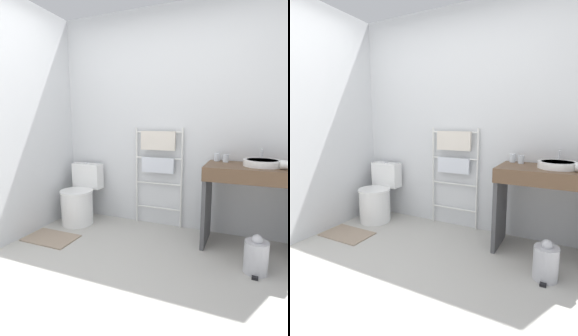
{
  "view_description": "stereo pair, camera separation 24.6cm",
  "coord_description": "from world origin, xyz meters",
  "views": [
    {
      "loc": [
        0.88,
        -1.4,
        1.28
      ],
      "look_at": [
        -0.04,
        0.84,
        0.85
      ],
      "focal_mm": 28.0,
      "sensor_mm": 36.0,
      "label": 1
    },
    {
      "loc": [
        1.1,
        -1.3,
        1.28
      ],
      "look_at": [
        -0.04,
        0.84,
        0.85
      ],
      "focal_mm": 28.0,
      "sensor_mm": 36.0,
      "label": 2
    }
  ],
  "objects": [
    {
      "name": "ground_plane",
      "position": [
        0.0,
        0.0,
        0.0
      ],
      "size": [
        12.0,
        12.0,
        0.0
      ],
      "primitive_type": "plane",
      "color": "#B2AFA8"
    },
    {
      "name": "wall_back",
      "position": [
        0.0,
        1.65,
        1.28
      ],
      "size": [
        3.1,
        0.12,
        2.56
      ],
      "primitive_type": "cube",
      "color": "silver",
      "rests_on": "ground_plane"
    },
    {
      "name": "wall_side",
      "position": [
        -1.49,
        0.79,
        1.28
      ],
      "size": [
        0.12,
        2.34,
        2.56
      ],
      "primitive_type": "cube",
      "color": "silver",
      "rests_on": "ground_plane"
    },
    {
      "name": "toilet",
      "position": [
        -1.11,
        1.26,
        0.3
      ],
      "size": [
        0.41,
        0.54,
        0.75
      ],
      "color": "white",
      "rests_on": "ground_plane"
    },
    {
      "name": "towel_radiator",
      "position": [
        -0.15,
        1.54,
        0.85
      ],
      "size": [
        0.6,
        0.06,
        1.21
      ],
      "color": "white",
      "rests_on": "ground_plane"
    },
    {
      "name": "vanity_counter",
      "position": [
        0.93,
        1.29,
        0.58
      ],
      "size": [
        0.93,
        0.54,
        0.86
      ],
      "color": "brown",
      "rests_on": "ground_plane"
    },
    {
      "name": "sink_basin",
      "position": [
        0.98,
        1.31,
        0.89
      ],
      "size": [
        0.34,
        0.34,
        0.06
      ],
      "color": "white",
      "rests_on": "vanity_counter"
    },
    {
      "name": "faucet",
      "position": [
        0.98,
        1.5,
        0.95
      ],
      "size": [
        0.02,
        0.1,
        0.15
      ],
      "color": "silver",
      "rests_on": "vanity_counter"
    },
    {
      "name": "cup_near_wall",
      "position": [
        0.54,
        1.5,
        0.9
      ],
      "size": [
        0.06,
        0.06,
        0.09
      ],
      "color": "silver",
      "rests_on": "vanity_counter"
    },
    {
      "name": "cup_near_edge",
      "position": [
        0.64,
        1.45,
        0.9
      ],
      "size": [
        0.06,
        0.06,
        0.08
      ],
      "color": "silver",
      "rests_on": "vanity_counter"
    },
    {
      "name": "trash_bin",
      "position": [
        0.98,
        0.87,
        0.15
      ],
      "size": [
        0.2,
        0.23,
        0.34
      ],
      "color": "#B7B7BC",
      "rests_on": "ground_plane"
    },
    {
      "name": "bath_mat",
      "position": [
        -1.11,
        0.72,
        0.01
      ],
      "size": [
        0.56,
        0.36,
        0.01
      ],
      "primitive_type": "cube",
      "color": "gray",
      "rests_on": "ground_plane"
    }
  ]
}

